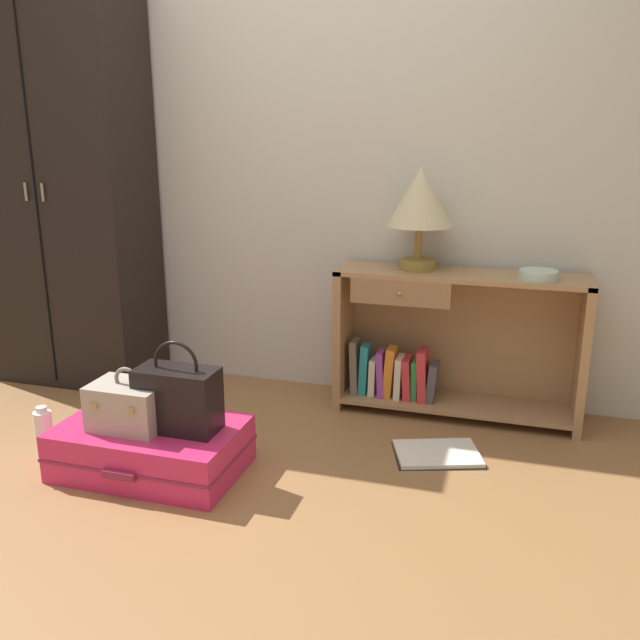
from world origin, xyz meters
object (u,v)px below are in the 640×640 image
(handbag, at_px, (178,398))
(suitcase_large, at_px, (151,448))
(bottle, at_px, (44,432))
(bowl, at_px, (539,275))
(bookshelf, at_px, (446,345))
(wardrobe, at_px, (64,188))
(table_lamp, at_px, (420,200))
(train_case, at_px, (128,405))
(open_book_on_floor, at_px, (437,454))

(handbag, bearing_deg, suitcase_large, -178.48)
(handbag, relative_size, bottle, 1.71)
(bowl, bearing_deg, bookshelf, 172.80)
(wardrobe, bearing_deg, bottle, -63.35)
(bowl, xyz_separation_m, bottle, (-1.99, -0.92, -0.63))
(bookshelf, relative_size, handbag, 3.15)
(table_lamp, distance_m, train_case, 1.59)
(train_case, xyz_separation_m, handbag, (0.20, 0.04, 0.04))
(table_lamp, relative_size, handbag, 1.30)
(bowl, relative_size, train_case, 0.58)
(suitcase_large, height_order, bottle, bottle)
(suitcase_large, bearing_deg, bookshelf, 42.12)
(wardrobe, distance_m, bookshelf, 2.16)
(table_lamp, xyz_separation_m, handbag, (-0.78, -0.97, -0.70))
(handbag, bearing_deg, wardrobe, 141.35)
(bowl, relative_size, bottle, 0.78)
(suitcase_large, distance_m, handbag, 0.27)
(open_book_on_floor, bearing_deg, train_case, -156.63)
(handbag, height_order, bottle, handbag)
(wardrobe, height_order, suitcase_large, wardrobe)
(suitcase_large, bearing_deg, bottle, -179.67)
(wardrobe, distance_m, bowl, 2.46)
(wardrobe, xyz_separation_m, table_lamp, (1.88, 0.09, -0.02))
(open_book_on_floor, bearing_deg, table_lamp, 111.27)
(bookshelf, bearing_deg, train_case, -138.48)
(train_case, bearing_deg, bowl, 31.86)
(wardrobe, distance_m, open_book_on_floor, 2.36)
(handbag, xyz_separation_m, open_book_on_floor, (0.98, 0.47, -0.33))
(wardrobe, xyz_separation_m, suitcase_large, (0.97, -0.88, -0.95))
(bottle, bearing_deg, suitcase_large, 0.33)
(bottle, bearing_deg, bowl, 24.78)
(bowl, relative_size, open_book_on_floor, 0.39)
(bottle, distance_m, open_book_on_floor, 1.70)
(table_lamp, bearing_deg, wardrobe, -177.29)
(wardrobe, xyz_separation_m, bowl, (2.44, 0.03, -0.32))
(handbag, bearing_deg, table_lamp, 51.09)
(bookshelf, xyz_separation_m, train_case, (-1.14, -1.01, -0.05))
(bowl, xyz_separation_m, handbag, (-1.34, -0.91, -0.40))
(bowl, distance_m, train_case, 1.86)
(table_lamp, height_order, bowl, table_lamp)
(table_lamp, height_order, handbag, table_lamp)
(wardrobe, relative_size, bookshelf, 1.80)
(bowl, bearing_deg, bottle, -155.22)
(wardrobe, relative_size, bowl, 12.44)
(bowl, distance_m, bottle, 2.28)
(suitcase_large, bearing_deg, open_book_on_floor, 22.95)
(bowl, relative_size, suitcase_large, 0.23)
(train_case, relative_size, open_book_on_floor, 0.68)
(bowl, height_order, train_case, bowl)
(table_lamp, xyz_separation_m, open_book_on_floor, (0.20, -0.50, -1.03))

